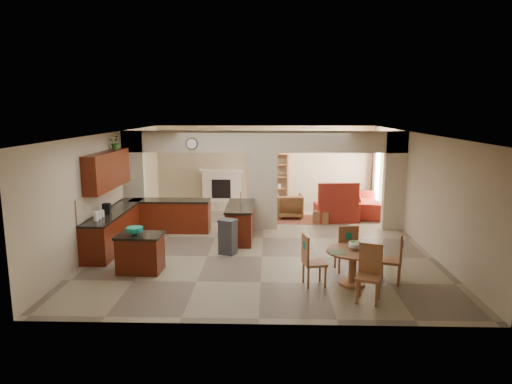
{
  "coord_description": "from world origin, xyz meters",
  "views": [
    {
      "loc": [
        0.15,
        -11.82,
        3.41
      ],
      "look_at": [
        -0.19,
        0.3,
        1.19
      ],
      "focal_mm": 32.0,
      "sensor_mm": 36.0,
      "label": 1
    }
  ],
  "objects_px": {
    "dining_table": "(353,261)",
    "sofa": "(363,201)",
    "kitchen_island": "(140,253)",
    "armchair": "(289,206)"
  },
  "relations": [
    {
      "from": "dining_table",
      "to": "sofa",
      "type": "bearing_deg",
      "value": 76.82
    },
    {
      "from": "sofa",
      "to": "armchair",
      "type": "bearing_deg",
      "value": 114.8
    },
    {
      "from": "kitchen_island",
      "to": "dining_table",
      "type": "xyz_separation_m",
      "value": [
        4.35,
        -0.62,
        0.07
      ]
    },
    {
      "from": "kitchen_island",
      "to": "sofa",
      "type": "xyz_separation_m",
      "value": [
        5.85,
        5.8,
        -0.03
      ]
    },
    {
      "from": "sofa",
      "to": "kitchen_island",
      "type": "bearing_deg",
      "value": 141.8
    },
    {
      "from": "kitchen_island",
      "to": "armchair",
      "type": "relative_size",
      "value": 1.17
    },
    {
      "from": "armchair",
      "to": "kitchen_island",
      "type": "bearing_deg",
      "value": 52.65
    },
    {
      "from": "dining_table",
      "to": "sofa",
      "type": "distance_m",
      "value": 6.59
    },
    {
      "from": "dining_table",
      "to": "armchair",
      "type": "height_order",
      "value": "armchair"
    },
    {
      "from": "kitchen_island",
      "to": "armchair",
      "type": "xyz_separation_m",
      "value": [
        3.36,
        5.0,
        -0.03
      ]
    }
  ]
}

